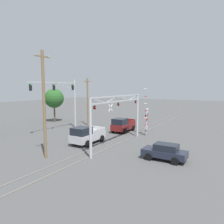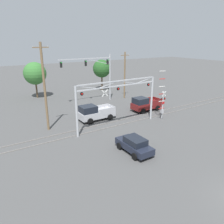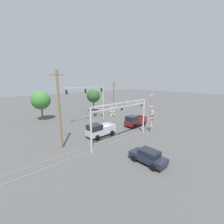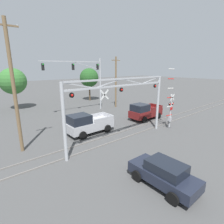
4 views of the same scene
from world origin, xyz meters
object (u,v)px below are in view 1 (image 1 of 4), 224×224
object	(u,v)px
sedan_waiting	(165,152)
pickup_truck_lead	(87,135)
crossing_signal_mast	(146,120)
utility_pole_right	(88,101)
crossing_gantry	(118,112)
pickup_truck_following	(123,125)
traffic_signal_span	(66,95)
utility_pole_left	(44,104)
background_tree_beyond_span	(54,98)

from	to	relation	value
sedan_waiting	pickup_truck_lead	bearing A→B (deg)	84.05
crossing_signal_mast	pickup_truck_lead	bearing A→B (deg)	151.33
sedan_waiting	utility_pole_right	size ratio (longest dim) A/B	0.49
crossing_gantry	pickup_truck_following	xyz separation A→B (m)	(7.40, 3.30, -2.97)
traffic_signal_span	utility_pole_left	bearing A→B (deg)	-145.68
utility_pole_right	background_tree_beyond_span	bearing A→B (deg)	91.43
utility_pole_left	utility_pole_right	world-z (taller)	utility_pole_left
utility_pole_left	background_tree_beyond_span	xyz separation A→B (m)	(17.04, 15.94, -0.65)
crossing_signal_mast	background_tree_beyond_span	world-z (taller)	crossing_signal_mast
crossing_gantry	traffic_signal_span	size ratio (longest dim) A/B	1.18
pickup_truck_following	sedan_waiting	bearing A→B (deg)	-135.06
pickup_truck_following	sedan_waiting	xyz separation A→B (m)	(-9.81, -9.79, -0.27)
utility_pole_left	utility_pole_right	bearing A→B (deg)	24.07
pickup_truck_following	sedan_waiting	world-z (taller)	pickup_truck_following
crossing_gantry	utility_pole_left	size ratio (longest dim) A/B	1.10
utility_pole_left	pickup_truck_following	bearing A→B (deg)	-2.29
crossing_signal_mast	background_tree_beyond_span	xyz separation A→B (m)	(2.18, 20.65, 2.56)
utility_pole_right	sedan_waiting	bearing A→B (deg)	-123.10
crossing_signal_mast	utility_pole_right	bearing A→B (deg)	79.11
pickup_truck_following	utility_pole_left	bearing A→B (deg)	177.71
traffic_signal_span	pickup_truck_following	xyz separation A→B (m)	(3.20, -8.84, -4.60)
crossing_signal_mast	utility_pole_left	world-z (taller)	utility_pole_left
traffic_signal_span	pickup_truck_lead	world-z (taller)	traffic_signal_span
pickup_truck_lead	pickup_truck_following	xyz separation A→B (m)	(8.74, -0.46, -0.00)
crossing_signal_mast	pickup_truck_following	distance (m)	4.27
utility_pole_left	background_tree_beyond_span	world-z (taller)	utility_pole_left
pickup_truck_lead	sedan_waiting	world-z (taller)	pickup_truck_lead
crossing_signal_mast	pickup_truck_following	bearing A→B (deg)	84.45
crossing_gantry	sedan_waiting	bearing A→B (deg)	-110.39
crossing_gantry	pickup_truck_lead	xyz separation A→B (m)	(-1.34, 3.76, -2.97)
crossing_gantry	sedan_waiting	world-z (taller)	crossing_gantry
crossing_gantry	crossing_signal_mast	size ratio (longest dim) A/B	1.68
pickup_truck_lead	sedan_waiting	xyz separation A→B (m)	(-1.07, -10.25, -0.27)
utility_pole_right	background_tree_beyond_span	distance (m)	8.25
sedan_waiting	crossing_signal_mast	bearing A→B (deg)	31.14
crossing_signal_mast	pickup_truck_following	xyz separation A→B (m)	(0.40, 4.10, -1.12)
sedan_waiting	utility_pole_right	world-z (taller)	utility_pole_right
traffic_signal_span	background_tree_beyond_span	size ratio (longest dim) A/B	1.45
crossing_gantry	utility_pole_right	size ratio (longest dim) A/B	1.33
crossing_gantry	pickup_truck_lead	bearing A→B (deg)	109.66
crossing_signal_mast	pickup_truck_following	size ratio (longest dim) A/B	1.43
crossing_signal_mast	utility_pole_right	distance (m)	12.84
pickup_truck_following	background_tree_beyond_span	world-z (taller)	background_tree_beyond_span
traffic_signal_span	pickup_truck_following	distance (m)	10.47
crossing_gantry	crossing_signal_mast	xyz separation A→B (m)	(7.00, -0.80, -1.85)
utility_pole_left	background_tree_beyond_span	size ratio (longest dim) A/B	1.57
traffic_signal_span	pickup_truck_lead	bearing A→B (deg)	-123.47
crossing_gantry	utility_pole_right	bearing A→B (deg)	51.05
crossing_gantry	background_tree_beyond_span	distance (m)	21.88
traffic_signal_span	sedan_waiting	size ratio (longest dim) A/B	2.31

